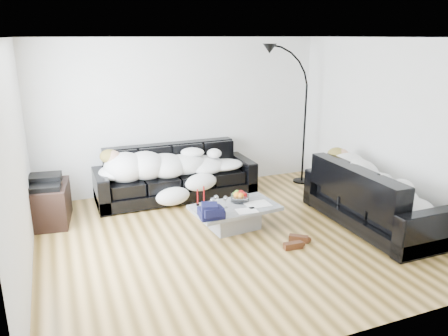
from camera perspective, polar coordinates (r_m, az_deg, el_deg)
name	(u,v)px	position (r m, az deg, el deg)	size (l,w,h in m)	color
ground	(232,237)	(5.99, 1.08, -9.05)	(5.00, 5.00, 0.00)	brown
wall_back	(182,115)	(7.62, -5.48, 6.86)	(5.00, 0.02, 2.60)	silver
wall_left	(17,165)	(5.15, -25.44, 0.35)	(0.02, 4.50, 2.60)	silver
wall_right	(389,129)	(6.89, 20.76, 4.76)	(0.02, 4.50, 2.60)	silver
ceiling	(233,37)	(5.38, 1.24, 16.68)	(5.00, 5.00, 0.00)	white
sofa_back	(176,173)	(7.31, -6.33, -0.64)	(2.62, 0.91, 0.86)	black
sofa_right	(373,196)	(6.57, 18.93, -3.43)	(2.18, 0.93, 0.88)	black
sleeper_back	(176,161)	(7.21, -6.28, 0.87)	(2.22, 0.77, 0.44)	white
sleeper_right	(375,182)	(6.50, 19.10, -1.72)	(1.87, 0.79, 0.46)	white
teal_cushion	(342,165)	(6.94, 15.22, 0.41)	(0.36, 0.30, 0.20)	#0E6866
coffee_table	(235,217)	(6.17, 1.43, -6.48)	(1.18, 0.69, 0.34)	#939699
fruit_bowl	(240,196)	(6.25, 2.09, -3.66)	(0.26, 0.26, 0.16)	white
wine_glass_a	(216,201)	(6.06, -1.04, -4.31)	(0.07, 0.07, 0.17)	white
wine_glass_b	(213,204)	(5.95, -1.51, -4.70)	(0.07, 0.07, 0.17)	white
wine_glass_c	(226,202)	(6.02, 0.21, -4.44)	(0.07, 0.07, 0.17)	white
candle_left	(198,197)	(6.10, -3.47, -3.86)	(0.04, 0.04, 0.24)	maroon
candle_right	(204,195)	(6.15, -2.64, -3.55)	(0.05, 0.05, 0.26)	maroon
newspaper_a	(258,204)	(6.17, 4.41, -4.71)	(0.35, 0.27, 0.01)	silver
newspaper_b	(247,211)	(5.94, 2.99, -5.57)	(0.28, 0.20, 0.01)	silver
navy_jacket	(211,206)	(5.66, -1.70, -5.01)	(0.34, 0.28, 0.17)	black
shoes	(296,242)	(5.84, 9.35, -9.50)	(0.42, 0.31, 0.10)	#472311
av_cabinet	(48,204)	(6.83, -22.01, -4.37)	(0.57, 0.83, 0.57)	black
stereo	(45,181)	(6.72, -22.34, -1.58)	(0.44, 0.34, 0.13)	black
floor_lamp	(305,124)	(8.02, 10.50, 5.69)	(0.80, 0.32, 2.20)	black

